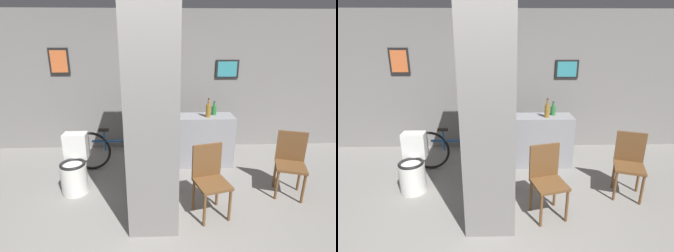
% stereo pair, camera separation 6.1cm
% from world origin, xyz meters
% --- Properties ---
extents(ground_plane, '(14.00, 14.00, 0.00)m').
position_xyz_m(ground_plane, '(0.00, 0.00, 0.00)').
color(ground_plane, gray).
extents(wall_back, '(8.00, 0.09, 2.60)m').
position_xyz_m(wall_back, '(-0.00, 2.63, 1.30)').
color(wall_back, gray).
rests_on(wall_back, ground_plane).
extents(pillar_center, '(0.58, 1.30, 2.60)m').
position_xyz_m(pillar_center, '(0.12, 0.65, 1.30)').
color(pillar_center, gray).
rests_on(pillar_center, ground_plane).
extents(counter_shelf, '(1.38, 0.44, 0.87)m').
position_xyz_m(counter_shelf, '(0.76, 1.79, 0.44)').
color(counter_shelf, gray).
rests_on(counter_shelf, ground_plane).
extents(toilet, '(0.37, 0.53, 0.81)m').
position_xyz_m(toilet, '(-1.01, 1.02, 0.34)').
color(toilet, silver).
rests_on(toilet, ground_plane).
extents(chair_near_pillar, '(0.47, 0.47, 0.89)m').
position_xyz_m(chair_near_pillar, '(0.81, 0.43, 0.49)').
color(chair_near_pillar, brown).
rests_on(chair_near_pillar, ground_plane).
extents(chair_by_doorway, '(0.49, 0.49, 0.89)m').
position_xyz_m(chair_by_doorway, '(2.01, 0.83, 0.49)').
color(chair_by_doorway, brown).
rests_on(chair_by_doorway, ground_plane).
extents(bicycle, '(1.64, 0.42, 0.72)m').
position_xyz_m(bicycle, '(-0.45, 1.64, 0.35)').
color(bicycle, black).
rests_on(bicycle, ground_plane).
extents(bottle_tall, '(0.08, 0.08, 0.32)m').
position_xyz_m(bottle_tall, '(1.01, 1.72, 0.99)').
color(bottle_tall, olive).
rests_on(bottle_tall, counter_shelf).
extents(bottle_short, '(0.08, 0.08, 0.24)m').
position_xyz_m(bottle_short, '(1.13, 1.85, 0.96)').
color(bottle_short, '#267233').
rests_on(bottle_short, counter_shelf).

